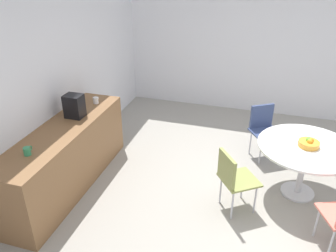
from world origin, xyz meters
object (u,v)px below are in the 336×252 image
round_table (305,154)px  mug_green (96,100)px  fruit_bowl (309,143)px  chair_navy (264,125)px  coffee_maker (74,106)px  chair_olive (233,176)px  mug_white (27,151)px

round_table → mug_green: size_ratio=9.51×
round_table → fruit_bowl: 0.16m
round_table → chair_navy: (0.87, 0.55, -0.10)m
round_table → coffee_maker: bearing=97.0°
chair_navy → fruit_bowl: (-0.87, -0.57, 0.27)m
chair_olive → fruit_bowl: bearing=-55.2°
round_table → coffee_maker: (-0.38, 3.06, 0.43)m
round_table → chair_olive: size_ratio=1.48×
coffee_maker → fruit_bowl: bearing=-83.1°
chair_navy → chair_olive: 1.50m
coffee_maker → chair_olive: bearing=-95.7°
fruit_bowl → round_table: bearing=78.3°
mug_white → coffee_maker: size_ratio=0.40×
round_table → mug_white: mug_white is taller
chair_olive → fruit_bowl: (0.59, -0.85, 0.27)m
round_table → fruit_bowl: size_ratio=4.74×
mug_white → coffee_maker: bearing=-0.3°
fruit_bowl → mug_green: size_ratio=2.01×
round_table → mug_white: bearing=114.6°
round_table → mug_green: 3.02m
chair_navy → mug_white: size_ratio=6.43×
chair_navy → mug_green: 2.60m
chair_olive → coffee_maker: bearing=84.3°
round_table → chair_olive: 1.04m
mug_green → coffee_maker: (-0.50, 0.06, 0.11)m
chair_navy → mug_white: mug_white is taller
chair_navy → mug_green: size_ratio=6.43×
chair_navy → mug_green: bearing=107.0°
round_table → mug_white: (-1.40, 3.07, 0.32)m
mug_white → mug_green: bearing=-2.3°
fruit_bowl → mug_green: (0.12, 3.02, 0.16)m
round_table → chair_navy: 1.04m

